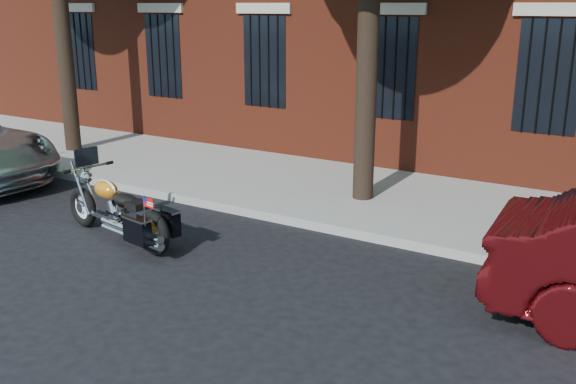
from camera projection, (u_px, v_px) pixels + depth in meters
The scene contains 4 objects.
ground at pixel (244, 251), 9.26m from camera, with size 120.00×120.00×0.00m, color black.
curb at pixel (294, 220), 10.37m from camera, with size 40.00×0.16×0.15m, color gray.
sidewalk at pixel (346, 192), 11.90m from camera, with size 40.00×3.60×0.15m, color gray.
motorcycle at pixel (121, 214), 9.50m from camera, with size 2.53×1.02×1.32m.
Camera 1 is at (5.08, -7.02, 3.44)m, focal length 40.00 mm.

